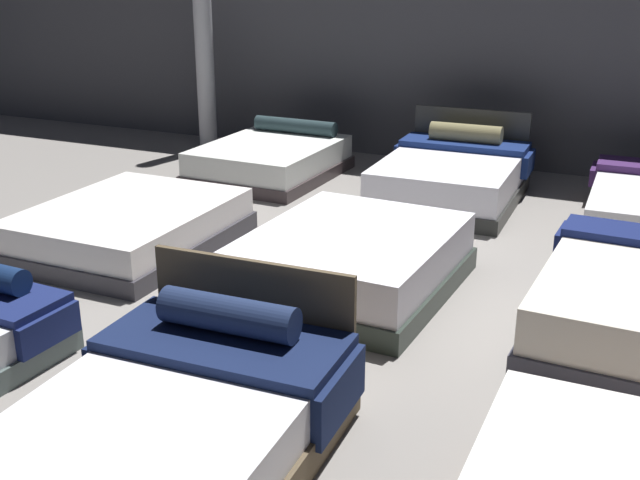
% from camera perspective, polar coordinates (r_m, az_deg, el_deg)
% --- Properties ---
extents(ground_plane, '(18.00, 18.00, 0.02)m').
position_cam_1_polar(ground_plane, '(6.83, 2.96, -3.14)').
color(ground_plane, gray).
extents(showroom_back_wall, '(18.00, 0.06, 3.50)m').
position_cam_1_polar(showroom_back_wall, '(10.59, 12.33, 14.57)').
color(showroom_back_wall, '#47474C').
rests_on(showroom_back_wall, ground_plane).
extents(bed_1, '(1.58, 2.18, 0.89)m').
position_cam_1_polar(bed_1, '(4.43, -10.62, -13.28)').
color(bed_1, brown).
rests_on(bed_1, ground_plane).
extents(bed_3, '(1.66, 2.08, 0.43)m').
position_cam_1_polar(bed_3, '(7.76, -13.67, 0.93)').
color(bed_3, '#312F36').
rests_on(bed_3, ground_plane).
extents(bed_4, '(1.66, 1.99, 0.52)m').
position_cam_1_polar(bed_4, '(6.58, 2.41, -1.54)').
color(bed_4, '#29322C').
rests_on(bed_4, ground_plane).
extents(bed_6, '(1.57, 1.96, 0.63)m').
position_cam_1_polar(bed_6, '(10.04, -3.60, 5.85)').
color(bed_6, '#342A2C').
rests_on(bed_6, ground_plane).
extents(bed_7, '(1.61, 2.02, 0.91)m').
position_cam_1_polar(bed_7, '(9.14, 9.53, 4.54)').
color(bed_7, '#252624').
rests_on(bed_7, ground_plane).
extents(support_pillar, '(0.26, 0.26, 3.50)m').
position_cam_1_polar(support_pillar, '(11.44, -8.51, 15.17)').
color(support_pillar, silver).
rests_on(support_pillar, ground_plane).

